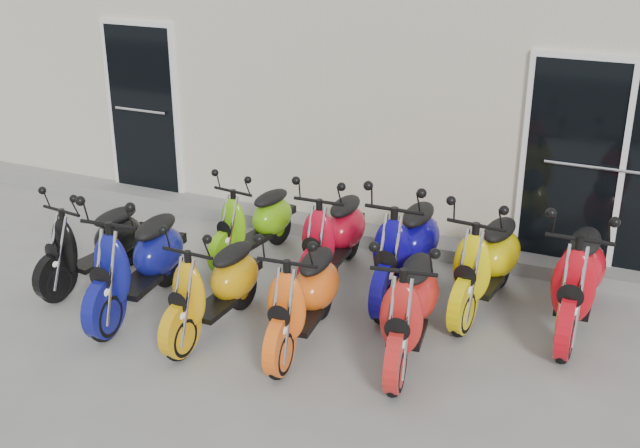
% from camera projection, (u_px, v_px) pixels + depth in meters
% --- Properties ---
extents(ground, '(80.00, 80.00, 0.00)m').
position_uv_depth(ground, '(294.00, 319.00, 7.60)').
color(ground, gray).
rests_on(ground, ground).
extents(building, '(14.00, 6.00, 3.20)m').
position_uv_depth(building, '(455.00, 57.00, 11.37)').
color(building, beige).
rests_on(building, ground).
extents(front_step, '(14.00, 0.40, 0.15)m').
position_uv_depth(front_step, '(371.00, 236.00, 9.27)').
color(front_step, gray).
rests_on(front_step, ground).
extents(door_left, '(1.07, 0.08, 2.22)m').
position_uv_depth(door_left, '(143.00, 105.00, 10.18)').
color(door_left, black).
rests_on(door_left, front_step).
extents(door_right, '(2.02, 0.08, 2.22)m').
position_uv_depth(door_right, '(624.00, 163.00, 7.95)').
color(door_right, black).
rests_on(door_right, front_step).
extents(scooter_front_black, '(0.74, 1.58, 1.12)m').
position_uv_depth(scooter_front_black, '(92.00, 232.00, 8.12)').
color(scooter_front_black, black).
rests_on(scooter_front_black, ground).
extents(scooter_front_blue, '(0.82, 1.81, 1.29)m').
position_uv_depth(scooter_front_blue, '(136.00, 248.00, 7.53)').
color(scooter_front_blue, navy).
rests_on(scooter_front_blue, ground).
extents(scooter_front_orange_a, '(0.61, 1.58, 1.15)m').
position_uv_depth(scooter_front_orange_a, '(213.00, 275.00, 7.17)').
color(scooter_front_orange_a, '#DA9D0D').
rests_on(scooter_front_orange_a, ground).
extents(scooter_front_orange_b, '(0.74, 1.67, 1.20)m').
position_uv_depth(scooter_front_orange_b, '(303.00, 284.00, 6.95)').
color(scooter_front_orange_b, orange).
rests_on(scooter_front_orange_b, ground).
extents(scooter_front_red, '(0.86, 1.75, 1.24)m').
position_uv_depth(scooter_front_red, '(410.00, 293.00, 6.74)').
color(scooter_front_red, red).
rests_on(scooter_front_red, ground).
extents(scooter_back_green, '(0.74, 1.56, 1.11)m').
position_uv_depth(scooter_back_green, '(254.00, 212.00, 8.66)').
color(scooter_back_green, '#6AC00E').
rests_on(scooter_back_green, ground).
extents(scooter_back_red, '(0.67, 1.68, 1.22)m').
position_uv_depth(scooter_back_red, '(333.00, 224.00, 8.20)').
color(scooter_back_red, red).
rests_on(scooter_back_red, ground).
extents(scooter_back_blue, '(0.68, 1.80, 1.32)m').
position_uv_depth(scooter_back_blue, '(406.00, 234.00, 7.81)').
color(scooter_back_blue, '#0D0681').
rests_on(scooter_back_blue, ground).
extents(scooter_back_yellow, '(0.76, 1.75, 1.26)m').
position_uv_depth(scooter_back_yellow, '(487.00, 249.00, 7.55)').
color(scooter_back_yellow, yellow).
rests_on(scooter_back_yellow, ground).
extents(scooter_back_extra, '(0.68, 1.80, 1.32)m').
position_uv_depth(scooter_back_extra, '(580.00, 264.00, 7.18)').
color(scooter_back_extra, red).
rests_on(scooter_back_extra, ground).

